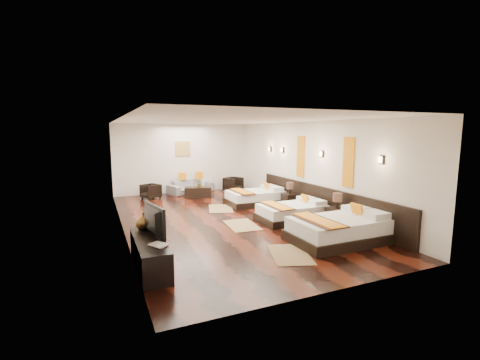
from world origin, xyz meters
name	(u,v)px	position (x,y,z in m)	size (l,w,h in m)	color
floor	(225,219)	(0.00, 0.00, 0.00)	(5.50, 9.50, 0.01)	black
ceiling	(224,120)	(0.00, 0.00, 2.80)	(5.50, 9.50, 0.01)	white
back_wall	(183,158)	(0.00, 4.75, 1.40)	(5.50, 0.01, 2.80)	silver
left_wall	(121,176)	(-2.75, 0.00, 1.40)	(0.01, 9.50, 2.80)	silver
right_wall	(306,167)	(2.75, 0.00, 1.40)	(0.01, 9.50, 2.80)	silver
headboard_panel	(320,201)	(2.71, -0.80, 0.45)	(0.08, 6.60, 0.90)	black
bed_near	(340,229)	(1.70, -2.87, 0.29)	(2.20, 1.39, 0.84)	black
bed_mid	(293,212)	(1.69, -0.91, 0.25)	(1.88, 1.18, 0.72)	black
bed_far	(256,197)	(1.69, 1.43, 0.25)	(1.92, 1.21, 0.73)	black
nightstand_a	(337,215)	(2.44, -1.87, 0.31)	(0.45, 0.45, 0.90)	black
nightstand_b	(290,199)	(2.44, 0.45, 0.30)	(0.43, 0.43, 0.86)	black
jute_mat_near	(290,254)	(0.22, -3.13, 0.01)	(0.75, 1.20, 0.01)	olive
jute_mat_mid	(242,225)	(0.19, -0.77, 0.01)	(0.75, 1.20, 0.01)	olive
jute_mat_far	(221,208)	(0.35, 1.29, 0.01)	(0.75, 1.20, 0.01)	olive
tv_console	(150,254)	(-2.50, -2.69, 0.28)	(0.50, 1.80, 0.55)	black
tv	(149,220)	(-2.45, -2.46, 0.84)	(1.02, 0.13, 0.59)	black
book	(153,247)	(-2.50, -3.17, 0.56)	(0.23, 0.31, 0.03)	black
figurine	(143,221)	(-2.50, -2.00, 0.72)	(0.32, 0.32, 0.34)	brown
sofa	(191,186)	(0.23, 4.45, 0.28)	(1.90, 0.74, 0.55)	gray
armchair_left	(151,191)	(-1.47, 3.89, 0.28)	(0.59, 0.61, 0.55)	black
armchair_right	(233,184)	(1.94, 4.04, 0.30)	(0.64, 0.66, 0.60)	black
coffee_table	(198,192)	(0.23, 3.42, 0.20)	(1.00, 0.50, 0.40)	black
table_plant	(199,184)	(0.28, 3.42, 0.53)	(0.23, 0.20, 0.25)	#2D6321
orange_panel_a	(349,162)	(2.73, -1.90, 1.70)	(0.04, 0.40, 1.30)	#D86014
orange_panel_b	(301,156)	(2.73, 0.30, 1.70)	(0.04, 0.40, 1.30)	#D86014
sconce_near	(381,160)	(2.70, -3.00, 1.85)	(0.07, 0.12, 0.18)	black
sconce_mid	(322,154)	(2.70, -0.80, 1.85)	(0.07, 0.12, 0.18)	black
sconce_far	(282,150)	(2.70, 1.40, 1.85)	(0.07, 0.12, 0.18)	black
sconce_lounge	(270,149)	(2.70, 2.30, 1.85)	(0.07, 0.12, 0.18)	black
gold_artwork	(183,149)	(0.00, 4.73, 1.80)	(0.60, 0.04, 0.60)	#AD873F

